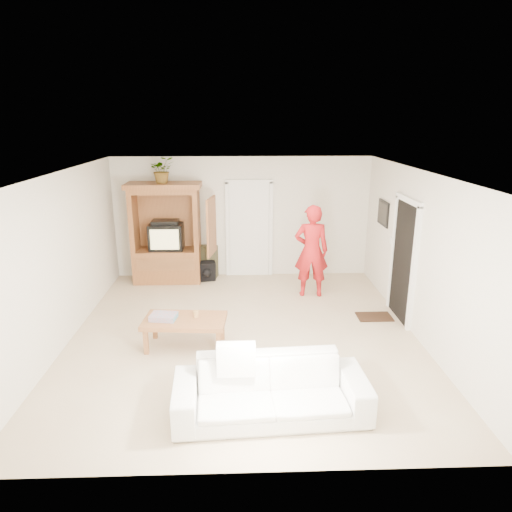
{
  "coord_description": "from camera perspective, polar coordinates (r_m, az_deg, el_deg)",
  "views": [
    {
      "loc": [
        -0.05,
        -6.69,
        3.35
      ],
      "look_at": [
        0.21,
        0.6,
        1.15
      ],
      "focal_mm": 32.0,
      "sensor_mm": 36.0,
      "label": 1
    }
  ],
  "objects": [
    {
      "name": "backpack_black",
      "position": [
        9.83,
        -6.12,
        -1.94
      ],
      "size": [
        0.38,
        0.27,
        0.42
      ],
      "primitive_type": null,
      "rotation": [
        0.0,
        0.0,
        0.23
      ],
      "color": "black",
      "rests_on": "floor"
    },
    {
      "name": "wall_back",
      "position": [
        9.91,
        -1.74,
        4.83
      ],
      "size": [
        5.5,
        0.0,
        5.5
      ],
      "primitive_type": "plane",
      "rotation": [
        1.57,
        0.0,
        0.0
      ],
      "color": "silver",
      "rests_on": "floor"
    },
    {
      "name": "backpack_olive",
      "position": [
        10.03,
        -5.96,
        -0.71
      ],
      "size": [
        0.42,
        0.34,
        0.7
      ],
      "primitive_type": null,
      "rotation": [
        0.0,
        0.0,
        -0.2
      ],
      "color": "#47442B",
      "rests_on": "floor"
    },
    {
      "name": "framed_picture",
      "position": [
        9.2,
        15.63,
        5.19
      ],
      "size": [
        0.03,
        0.6,
        0.48
      ],
      "primitive_type": "cube",
      "color": "black",
      "rests_on": "wall_right"
    },
    {
      "name": "wall_left",
      "position": [
        7.5,
        -23.08,
        -0.46
      ],
      "size": [
        0.0,
        6.0,
        6.0
      ],
      "primitive_type": "plane",
      "rotation": [
        1.57,
        0.0,
        1.57
      ],
      "color": "silver",
      "rests_on": "floor"
    },
    {
      "name": "towel",
      "position": [
        7.05,
        -11.48,
        -7.44
      ],
      "size": [
        0.42,
        0.33,
        0.08
      ],
      "primitive_type": "cube",
      "rotation": [
        0.0,
        0.0,
        -0.15
      ],
      "color": "#D3464F",
      "rests_on": "coffee_table"
    },
    {
      "name": "floor",
      "position": [
        7.48,
        -1.5,
        -9.82
      ],
      "size": [
        6.0,
        6.0,
        0.0
      ],
      "primitive_type": "plane",
      "color": "tan",
      "rests_on": "ground"
    },
    {
      "name": "wall_right",
      "position": [
        7.54,
        19.82,
        -0.03
      ],
      "size": [
        0.0,
        6.0,
        6.0
      ],
      "primitive_type": "plane",
      "rotation": [
        1.57,
        0.0,
        -1.57
      ],
      "color": "silver",
      "rests_on": "floor"
    },
    {
      "name": "armoire",
      "position": [
        9.79,
        -10.98,
        2.03
      ],
      "size": [
        1.82,
        1.14,
        2.1
      ],
      "color": "brown",
      "rests_on": "floor"
    },
    {
      "name": "coffee_table",
      "position": [
        7.04,
        -8.89,
        -8.2
      ],
      "size": [
        1.28,
        0.77,
        0.46
      ],
      "rotation": [
        0.0,
        0.0,
        -0.08
      ],
      "color": "#9D6136",
      "rests_on": "floor"
    },
    {
      "name": "man",
      "position": [
        8.85,
        6.93,
        0.63
      ],
      "size": [
        0.68,
        0.47,
        1.81
      ],
      "primitive_type": "imported",
      "rotation": [
        0.0,
        0.0,
        3.09
      ],
      "color": "red",
      "rests_on": "floor"
    },
    {
      "name": "door_back",
      "position": [
        9.94,
        -0.86,
        3.23
      ],
      "size": [
        0.85,
        0.05,
        2.04
      ],
      "primitive_type": "cube",
      "color": "white",
      "rests_on": "floor"
    },
    {
      "name": "doorway_right",
      "position": [
        8.14,
        17.96,
        -0.69
      ],
      "size": [
        0.05,
        0.9,
        2.04
      ],
      "primitive_type": "cube",
      "color": "black",
      "rests_on": "floor"
    },
    {
      "name": "plant",
      "position": [
        9.5,
        -11.64,
        10.5
      ],
      "size": [
        0.59,
        0.55,
        0.53
      ],
      "primitive_type": "imported",
      "rotation": [
        0.0,
        0.0,
        0.34
      ],
      "color": "#4C7238",
      "rests_on": "armoire"
    },
    {
      "name": "sofa",
      "position": [
        5.53,
        1.87,
        -16.35
      ],
      "size": [
        2.3,
        1.01,
        0.66
      ],
      "primitive_type": "imported",
      "rotation": [
        0.0,
        0.0,
        0.06
      ],
      "color": "silver",
      "rests_on": "floor"
    },
    {
      "name": "wall_front",
      "position": [
        4.22,
        -1.19,
        -12.29
      ],
      "size": [
        5.5,
        0.0,
        5.5
      ],
      "primitive_type": "plane",
      "rotation": [
        -1.57,
        0.0,
        0.0
      ],
      "color": "silver",
      "rests_on": "floor"
    },
    {
      "name": "doormat",
      "position": [
        8.36,
        14.57,
        -7.36
      ],
      "size": [
        0.6,
        0.4,
        0.02
      ],
      "primitive_type": "cube",
      "color": "#382316",
      "rests_on": "floor"
    },
    {
      "name": "candle",
      "position": [
        7.03,
        -7.51,
        -7.21
      ],
      "size": [
        0.08,
        0.08,
        0.1
      ],
      "primitive_type": "cylinder",
      "color": "tan",
      "rests_on": "coffee_table"
    },
    {
      "name": "ceiling",
      "position": [
        6.73,
        -1.67,
        10.38
      ],
      "size": [
        6.0,
        6.0,
        0.0
      ],
      "primitive_type": "plane",
      "rotation": [
        3.14,
        0.0,
        0.0
      ],
      "color": "white",
      "rests_on": "floor"
    }
  ]
}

